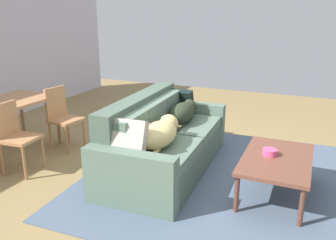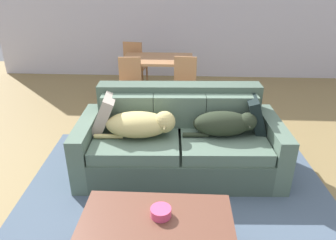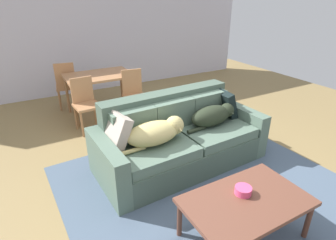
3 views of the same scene
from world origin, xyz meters
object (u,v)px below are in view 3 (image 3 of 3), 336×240
throw_pillow_by_left_arm (116,131)px  bowl_on_coffee_table (243,190)px  dog_on_right_cushion (213,115)px  throw_pillow_by_right_arm (225,104)px  dog_on_left_cushion (157,132)px  coffee_table (246,204)px  dining_chair_near_right (134,93)px  dining_table (99,79)px  dining_chair_far_left (66,84)px  couch (179,139)px  dining_chair_near_left (85,102)px

throw_pillow_by_left_arm → bowl_on_coffee_table: bearing=-61.6°
dog_on_right_cushion → throw_pillow_by_right_arm: bearing=24.8°
dog_on_left_cushion → throw_pillow_by_left_arm: bearing=156.3°
coffee_table → dining_chair_near_right: bearing=86.4°
dining_chair_near_right → dog_on_right_cushion: bearing=-67.9°
dog_on_right_cushion → throw_pillow_by_right_arm: (0.35, 0.18, 0.04)m
bowl_on_coffee_table → throw_pillow_by_right_arm: bearing=56.2°
coffee_table → bowl_on_coffee_table: bowl_on_coffee_table is taller
bowl_on_coffee_table → dining_chair_near_right: dining_chair_near_right is taller
throw_pillow_by_right_arm → bowl_on_coffee_table: (-0.96, -1.43, -0.18)m
dining_table → dining_chair_far_left: 0.81m
dog_on_left_cushion → dining_chair_near_right: (0.45, 1.78, -0.13)m
throw_pillow_by_left_arm → throw_pillow_by_right_arm: (1.70, 0.07, -0.01)m
couch → dog_on_right_cushion: 0.57m
throw_pillow_by_left_arm → bowl_on_coffee_table: throw_pillow_by_left_arm is taller
dog_on_left_cushion → dining_chair_near_right: dining_chair_near_right is taller
dog_on_left_cushion → dog_on_right_cushion: (0.90, 0.06, -0.00)m
couch → dining_table: (-0.42, 2.16, 0.34)m
dining_chair_near_left → dog_on_left_cushion: bearing=-81.2°
bowl_on_coffee_table → dining_chair_far_left: 4.18m
coffee_table → bowl_on_coffee_table: (0.03, 0.08, 0.08)m
bowl_on_coffee_table → dining_chair_near_left: (-0.71, 2.96, 0.02)m
bowl_on_coffee_table → dining_chair_far_left: size_ratio=0.17×
throw_pillow_by_right_arm → dining_chair_near_right: bearing=117.5°
dog_on_right_cushion → dining_chair_far_left: bearing=113.9°
dining_chair_near_left → coffee_table: bearing=-82.0°
couch → dog_on_right_cushion: (0.49, -0.09, 0.28)m
couch → throw_pillow_by_left_arm: size_ratio=5.46×
couch → coffee_table: size_ratio=2.00×
dining_table → dining_chair_near_right: bearing=-49.0°
couch → dining_chair_near_right: 1.64m
dog_on_left_cushion → throw_pillow_by_left_arm: size_ratio=2.07×
throw_pillow_by_right_arm → dining_chair_near_left: 2.27m
dining_chair_near_left → dining_chair_near_right: 0.87m
bowl_on_coffee_table → dog_on_right_cushion: bearing=64.1°
coffee_table → dining_table: (-0.27, 3.58, 0.29)m
throw_pillow_by_right_arm → dining_table: throw_pillow_by_right_arm is taller
dining_chair_far_left → dog_on_right_cushion: bearing=124.4°
throw_pillow_by_right_arm → dining_table: size_ratio=0.33×
throw_pillow_by_left_arm → dining_chair_far_left: 2.75m
dog_on_right_cushion → throw_pillow_by_left_arm: bearing=172.9°
dog_on_right_cushion → dog_on_left_cushion: bearing=-178.3°
dog_on_left_cushion → throw_pillow_by_right_arm: throw_pillow_by_right_arm is taller
dog_on_right_cushion → bowl_on_coffee_table: size_ratio=5.01×
dog_on_left_cushion → dining_chair_near_left: dining_chair_near_left is taller
dining_table → dining_chair_near_left: 0.71m
dog_on_left_cushion → dining_chair_far_left: bearing=97.5°
throw_pillow_by_right_arm → dining_chair_far_left: dining_chair_far_left is taller
bowl_on_coffee_table → dining_chair_far_left: dining_chair_far_left is taller
dog_on_right_cushion → coffee_table: (-0.64, -1.33, -0.23)m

